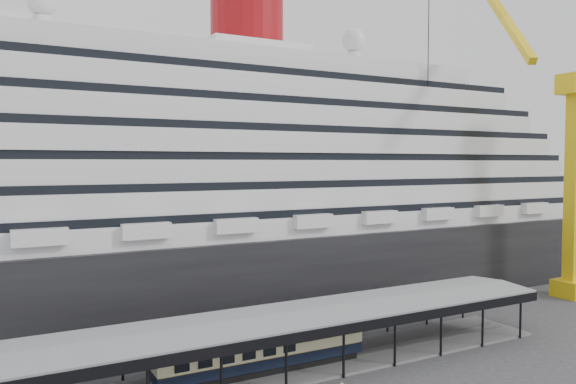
{
  "coord_description": "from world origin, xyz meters",
  "views": [
    {
      "loc": [
        -24.91,
        -39.23,
        18.98
      ],
      "look_at": [
        1.21,
        8.0,
        16.15
      ],
      "focal_mm": 35.0,
      "sensor_mm": 36.0,
      "label": 1
    }
  ],
  "objects": [
    {
      "name": "cruise_ship",
      "position": [
        0.05,
        32.0,
        18.35
      ],
      "size": [
        130.0,
        30.0,
        43.9
      ],
      "color": "black",
      "rests_on": "ground"
    },
    {
      "name": "platform_canopy",
      "position": [
        0.0,
        5.0,
        2.36
      ],
      "size": [
        56.0,
        9.18,
        5.3
      ],
      "color": "slate",
      "rests_on": "ground"
    },
    {
      "name": "crane_yellow",
      "position": [
        47.06,
        10.54,
        19.96
      ],
      "size": [
        23.83,
        18.78,
        47.6
      ],
      "color": "yellow",
      "rests_on": "ground"
    },
    {
      "name": "pullman_carriage",
      "position": [
        -2.99,
        5.0,
        2.39
      ],
      "size": [
        19.84,
        2.79,
        19.46
      ],
      "rotation": [
        0.0,
        0.0,
        -0.01
      ],
      "color": "black",
      "rests_on": "ground"
    }
  ]
}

